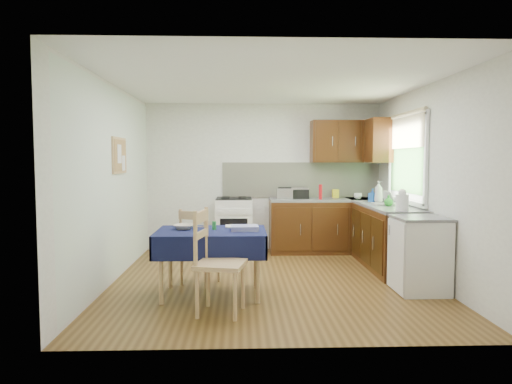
{
  "coord_description": "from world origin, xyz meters",
  "views": [
    {
      "loc": [
        -0.39,
        -5.73,
        1.54
      ],
      "look_at": [
        -0.18,
        0.32,
        1.12
      ],
      "focal_mm": 32.0,
      "sensor_mm": 36.0,
      "label": 1
    }
  ],
  "objects_px": {
    "chair_far": "(198,245)",
    "kettle": "(402,201)",
    "dining_table": "(211,240)",
    "chair_near": "(215,259)",
    "dish_rack": "(388,203)",
    "toaster": "(285,194)",
    "sandwich_press": "(298,193)"
  },
  "relations": [
    {
      "from": "dining_table",
      "to": "dish_rack",
      "type": "distance_m",
      "value": 2.81
    },
    {
      "from": "sandwich_press",
      "to": "dining_table",
      "type": "bearing_deg",
      "value": -117.6
    },
    {
      "from": "dining_table",
      "to": "chair_far",
      "type": "height_order",
      "value": "chair_far"
    },
    {
      "from": "dining_table",
      "to": "chair_near",
      "type": "relative_size",
      "value": 1.17
    },
    {
      "from": "toaster",
      "to": "dish_rack",
      "type": "relative_size",
      "value": 0.62
    },
    {
      "from": "toaster",
      "to": "kettle",
      "type": "height_order",
      "value": "kettle"
    },
    {
      "from": "chair_far",
      "to": "dish_rack",
      "type": "distance_m",
      "value": 2.83
    },
    {
      "from": "kettle",
      "to": "chair_far",
      "type": "bearing_deg",
      "value": -177.19
    },
    {
      "from": "chair_far",
      "to": "kettle",
      "type": "distance_m",
      "value": 2.63
    },
    {
      "from": "chair_far",
      "to": "kettle",
      "type": "height_order",
      "value": "kettle"
    },
    {
      "from": "dining_table",
      "to": "chair_near",
      "type": "distance_m",
      "value": 0.63
    },
    {
      "from": "dish_rack",
      "to": "kettle",
      "type": "bearing_deg",
      "value": -104.55
    },
    {
      "from": "chair_far",
      "to": "dish_rack",
      "type": "bearing_deg",
      "value": -137.08
    },
    {
      "from": "dining_table",
      "to": "kettle",
      "type": "bearing_deg",
      "value": 11.01
    },
    {
      "from": "kettle",
      "to": "toaster",
      "type": "bearing_deg",
      "value": 127.31
    },
    {
      "from": "chair_far",
      "to": "toaster",
      "type": "height_order",
      "value": "toaster"
    },
    {
      "from": "kettle",
      "to": "sandwich_press",
      "type": "bearing_deg",
      "value": 119.91
    },
    {
      "from": "dish_rack",
      "to": "kettle",
      "type": "relative_size",
      "value": 1.52
    },
    {
      "from": "sandwich_press",
      "to": "kettle",
      "type": "relative_size",
      "value": 1.17
    },
    {
      "from": "dining_table",
      "to": "chair_near",
      "type": "xyz_separation_m",
      "value": [
        0.08,
        -0.62,
        -0.08
      ]
    },
    {
      "from": "chair_far",
      "to": "dish_rack",
      "type": "height_order",
      "value": "dish_rack"
    },
    {
      "from": "chair_near",
      "to": "toaster",
      "type": "height_order",
      "value": "toaster"
    },
    {
      "from": "toaster",
      "to": "chair_far",
      "type": "bearing_deg",
      "value": -101.62
    },
    {
      "from": "chair_far",
      "to": "kettle",
      "type": "xyz_separation_m",
      "value": [
        2.57,
        0.13,
        0.52
      ]
    },
    {
      "from": "chair_far",
      "to": "dish_rack",
      "type": "relative_size",
      "value": 2.26
    },
    {
      "from": "dish_rack",
      "to": "kettle",
      "type": "height_order",
      "value": "kettle"
    },
    {
      "from": "chair_far",
      "to": "toaster",
      "type": "xyz_separation_m",
      "value": [
        1.25,
        1.87,
        0.49
      ]
    },
    {
      "from": "dining_table",
      "to": "sandwich_press",
      "type": "distance_m",
      "value": 2.8
    },
    {
      "from": "toaster",
      "to": "sandwich_press",
      "type": "height_order",
      "value": "toaster"
    },
    {
      "from": "chair_near",
      "to": "sandwich_press",
      "type": "relative_size",
      "value": 3.27
    },
    {
      "from": "dining_table",
      "to": "dish_rack",
      "type": "bearing_deg",
      "value": 26.12
    },
    {
      "from": "chair_far",
      "to": "sandwich_press",
      "type": "bearing_deg",
      "value": -102.26
    }
  ]
}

